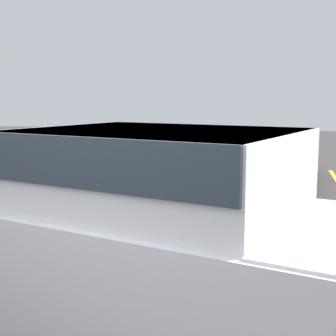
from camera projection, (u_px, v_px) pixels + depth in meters
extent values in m
cube|color=yellow|center=(25.00, 172.00, 13.63)|extent=(0.12, 5.02, 0.01)
cube|color=yellow|center=(119.00, 176.00, 12.95)|extent=(0.12, 5.02, 0.01)
cube|color=yellow|center=(224.00, 180.00, 12.27)|extent=(0.12, 5.02, 0.01)
cube|color=silver|center=(191.00, 269.00, 3.87)|extent=(6.41, 3.58, 0.98)
cube|color=silver|center=(159.00, 169.00, 3.90)|extent=(2.61, 2.32, 0.65)
cube|color=#2D3842|center=(159.00, 151.00, 3.88)|extent=(2.59, 2.36, 0.36)
cylinder|color=black|center=(82.00, 247.00, 5.49)|extent=(0.86, 0.54, 0.80)
cylinder|color=#ADADB2|center=(82.00, 247.00, 5.49)|extent=(0.52, 0.45, 0.44)
cube|color=#B7BABF|center=(70.00, 157.00, 13.32)|extent=(2.25, 4.65, 0.60)
cube|color=#B7BABF|center=(72.00, 139.00, 13.33)|extent=(1.81, 2.48, 0.46)
cube|color=#2D3842|center=(71.00, 135.00, 13.32)|extent=(1.88, 2.44, 0.28)
cylinder|color=black|center=(70.00, 170.00, 11.87)|extent=(0.27, 0.66, 0.64)
cylinder|color=#ADADB2|center=(70.00, 170.00, 11.87)|extent=(0.25, 0.37, 0.35)
cylinder|color=black|center=(19.00, 168.00, 12.39)|extent=(0.27, 0.66, 0.64)
cylinder|color=#ADADB2|center=(19.00, 168.00, 12.39)|extent=(0.25, 0.37, 0.35)
cylinder|color=black|center=(115.00, 158.00, 14.30)|extent=(0.27, 0.66, 0.64)
cylinder|color=#ADADB2|center=(115.00, 158.00, 14.30)|extent=(0.25, 0.37, 0.35)
cylinder|color=black|center=(71.00, 156.00, 14.82)|extent=(0.27, 0.66, 0.64)
cylinder|color=#ADADB2|center=(71.00, 156.00, 14.82)|extent=(0.25, 0.37, 0.35)
cube|color=gray|center=(174.00, 160.00, 12.63)|extent=(2.16, 4.94, 0.62)
cube|color=gray|center=(175.00, 139.00, 12.65)|extent=(1.74, 2.63, 0.47)
cube|color=#2D3842|center=(175.00, 136.00, 12.63)|extent=(1.80, 2.58, 0.28)
cylinder|color=black|center=(197.00, 174.00, 11.19)|extent=(0.27, 0.69, 0.67)
cylinder|color=#ADADB2|center=(197.00, 174.00, 11.19)|extent=(0.26, 0.39, 0.37)
cylinder|color=black|center=(137.00, 173.00, 11.40)|extent=(0.27, 0.69, 0.67)
cylinder|color=#ADADB2|center=(137.00, 173.00, 11.40)|extent=(0.26, 0.39, 0.37)
cylinder|color=black|center=(205.00, 160.00, 13.91)|extent=(0.27, 0.69, 0.67)
cylinder|color=#ADADB2|center=(205.00, 160.00, 13.91)|extent=(0.26, 0.39, 0.37)
cylinder|color=black|center=(156.00, 159.00, 14.12)|extent=(0.27, 0.69, 0.67)
cylinder|color=#ADADB2|center=(156.00, 159.00, 14.12)|extent=(0.26, 0.39, 0.37)
cube|color=#232326|center=(280.00, 164.00, 12.01)|extent=(2.17, 4.70, 0.57)
cube|color=#232326|center=(281.00, 144.00, 12.02)|extent=(1.77, 2.50, 0.47)
cube|color=#2D3842|center=(281.00, 140.00, 12.01)|extent=(1.84, 2.46, 0.28)
cylinder|color=black|center=(310.00, 179.00, 10.55)|extent=(0.27, 0.67, 0.65)
cylinder|color=#ADADB2|center=(310.00, 179.00, 10.55)|extent=(0.25, 0.38, 0.36)
cylinder|color=black|center=(241.00, 176.00, 11.03)|extent=(0.27, 0.67, 0.65)
cylinder|color=#ADADB2|center=(241.00, 176.00, 11.03)|extent=(0.25, 0.38, 0.36)
cylinder|color=black|center=(313.00, 164.00, 13.03)|extent=(0.27, 0.67, 0.65)
cylinder|color=#ADADB2|center=(313.00, 164.00, 13.03)|extent=(0.25, 0.38, 0.36)
cylinder|color=black|center=(257.00, 162.00, 13.52)|extent=(0.27, 0.67, 0.65)
cylinder|color=#ADADB2|center=(257.00, 162.00, 13.52)|extent=(0.25, 0.38, 0.36)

